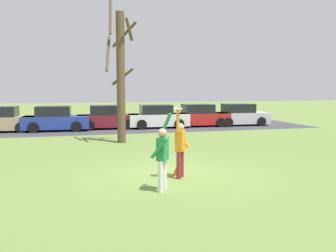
{
  "coord_description": "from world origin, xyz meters",
  "views": [
    {
      "loc": [
        -2.91,
        -10.4,
        2.65
      ],
      "look_at": [
        -0.34,
        -0.74,
        1.59
      ],
      "focal_mm": 37.22,
      "sensor_mm": 36.0,
      "label": 1
    }
  ],
  "objects": [
    {
      "name": "bare_tree_tall",
      "position": [
        -0.75,
        6.87,
        3.45
      ],
      "size": [
        1.7,
        1.59,
        7.14
      ],
      "color": "brown",
      "rests_on": "ground_plane"
    },
    {
      "name": "frisbee_disc",
      "position": [
        -0.05,
        -0.77,
        2.09
      ],
      "size": [
        0.26,
        0.26,
        0.02
      ],
      "primitive_type": "cylinder",
      "color": "white",
      "rests_on": "person_catcher"
    },
    {
      "name": "person_defender",
      "position": [
        -0.76,
        -1.76,
        0.98
      ],
      "size": [
        0.63,
        0.66,
        2.04
      ],
      "rotation": [
        0.0,
        0.0,
        0.95
      ],
      "color": "silver",
      "rests_on": "ground_plane"
    },
    {
      "name": "field_cone_orange",
      "position": [
        0.05,
        -0.3,
        0.16
      ],
      "size": [
        0.26,
        0.26,
        0.32
      ],
      "primitive_type": "cone",
      "color": "orange",
      "rests_on": "ground_plane"
    },
    {
      "name": "parked_car_white",
      "position": [
        2.54,
        12.91,
        0.73
      ],
      "size": [
        4.17,
        2.18,
        1.59
      ],
      "rotation": [
        0.0,
        0.0,
        -0.04
      ],
      "color": "white",
      "rests_on": "ground_plane"
    },
    {
      "name": "ground_plane",
      "position": [
        0.0,
        0.0,
        0.0
      ],
      "size": [
        120.0,
        120.0,
        0.0
      ],
      "primitive_type": "plane",
      "color": "olive"
    },
    {
      "name": "parked_car_red",
      "position": [
        5.65,
        13.1,
        0.73
      ],
      "size": [
        4.17,
        2.18,
        1.59
      ],
      "rotation": [
        0.0,
        0.0,
        -0.04
      ],
      "color": "red",
      "rests_on": "ground_plane"
    },
    {
      "name": "parked_car_silver",
      "position": [
        8.75,
        12.98,
        0.73
      ],
      "size": [
        4.17,
        2.18,
        1.59
      ],
      "rotation": [
        0.0,
        0.0,
        -0.04
      ],
      "color": "#BCBCC1",
      "rests_on": "ground_plane"
    },
    {
      "name": "person_catcher",
      "position": [
        0.08,
        -0.59,
        0.98
      ],
      "size": [
        0.54,
        0.58,
        2.08
      ],
      "rotation": [
        0.0,
        0.0,
        -2.19
      ],
      "color": "maroon",
      "rests_on": "ground_plane"
    },
    {
      "name": "parking_strip",
      "position": [
        0.74,
        13.27,
        0.0
      ],
      "size": [
        25.45,
        6.4,
        0.01
      ],
      "primitive_type": "cube",
      "color": "#38383D",
      "rests_on": "ground_plane"
    },
    {
      "name": "parked_car_maroon",
      "position": [
        -0.83,
        13.24,
        0.73
      ],
      "size": [
        4.17,
        2.18,
        1.59
      ],
      "rotation": [
        0.0,
        0.0,
        -0.04
      ],
      "color": "maroon",
      "rests_on": "ground_plane"
    },
    {
      "name": "parked_car_tan",
      "position": [
        -7.43,
        13.16,
        0.73
      ],
      "size": [
        4.17,
        2.18,
        1.59
      ],
      "rotation": [
        0.0,
        0.0,
        -0.04
      ],
      "color": "tan",
      "rests_on": "ground_plane"
    },
    {
      "name": "parked_car_blue",
      "position": [
        -4.17,
        12.89,
        0.73
      ],
      "size": [
        4.17,
        2.18,
        1.59
      ],
      "rotation": [
        0.0,
        0.0,
        -0.04
      ],
      "color": "#233893",
      "rests_on": "ground_plane"
    }
  ]
}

